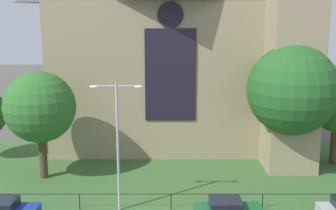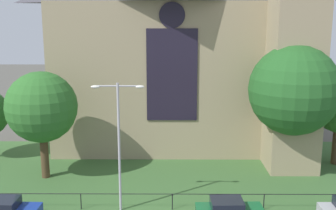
# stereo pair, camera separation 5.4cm
# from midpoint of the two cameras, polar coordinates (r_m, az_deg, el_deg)

# --- Properties ---
(ground) EXTENTS (160.00, 160.00, 0.00)m
(ground) POSITION_cam_midpoint_polar(r_m,az_deg,el_deg) (35.45, -0.38, -8.84)
(ground) COLOR #56544C
(grass_verge) EXTENTS (120.00, 20.00, 0.01)m
(grass_verge) POSITION_cam_midpoint_polar(r_m,az_deg,el_deg) (33.58, -0.41, -10.05)
(grass_verge) COLOR #3D6633
(grass_verge) RESTS_ON ground
(church_building) EXTENTS (23.20, 16.20, 26.00)m
(church_building) POSITION_cam_midpoint_polar(r_m,az_deg,el_deg) (41.03, 1.55, 8.72)
(church_building) COLOR tan
(church_building) RESTS_ON ground
(iron_railing) EXTENTS (24.51, 0.07, 1.13)m
(iron_railing) POSITION_cam_midpoint_polar(r_m,az_deg,el_deg) (28.15, 0.56, -12.46)
(iron_railing) COLOR black
(iron_railing) RESTS_ON ground
(tree_left_near) EXTENTS (5.56, 5.56, 8.57)m
(tree_left_near) POSITION_cam_midpoint_polar(r_m,az_deg,el_deg) (33.58, -17.10, -0.32)
(tree_left_near) COLOR #4C3823
(tree_left_near) RESTS_ON ground
(tree_right_near) EXTENTS (7.18, 7.18, 10.60)m
(tree_right_near) POSITION_cam_midpoint_polar(r_m,az_deg,el_deg) (34.01, 16.93, 1.95)
(tree_right_near) COLOR brown
(tree_right_near) RESTS_ON ground
(streetlamp_near) EXTENTS (3.37, 0.26, 8.59)m
(streetlamp_near) POSITION_cam_midpoint_polar(r_m,az_deg,el_deg) (26.72, -6.85, -3.66)
(streetlamp_near) COLOR #B2B2B7
(streetlamp_near) RESTS_ON ground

